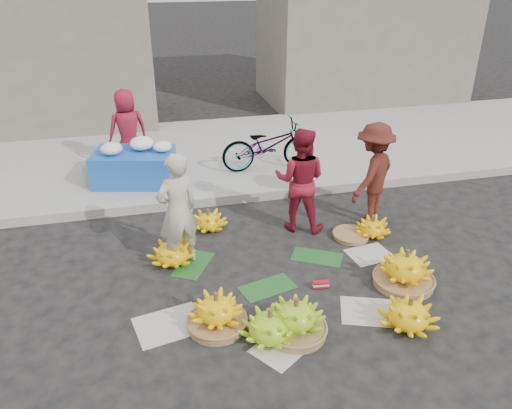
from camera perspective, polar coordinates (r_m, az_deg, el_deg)
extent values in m
plane|color=black|center=(6.21, 1.78, -8.29)|extent=(80.00, 80.00, 0.00)
cube|color=#989590|center=(8.02, -2.29, 0.95)|extent=(40.00, 0.25, 0.15)
cube|color=#989590|center=(9.93, -4.69, 6.00)|extent=(40.00, 4.00, 0.12)
cube|color=slate|center=(12.48, -26.73, 16.87)|extent=(6.00, 3.00, 4.00)
cube|color=slate|center=(13.94, 12.40, 21.79)|extent=(5.00, 3.00, 5.00)
cylinder|color=olive|center=(5.47, -4.47, -13.35)|extent=(0.63, 0.63, 0.09)
cylinder|color=brown|center=(5.26, -4.60, -10.58)|extent=(0.05, 0.05, 0.12)
cylinder|color=brown|center=(5.13, 1.62, -12.42)|extent=(0.05, 0.05, 0.12)
cylinder|color=olive|center=(5.39, 4.49, -14.08)|extent=(0.65, 0.65, 0.09)
cylinder|color=brown|center=(5.17, 4.63, -11.19)|extent=(0.05, 0.05, 0.12)
cylinder|color=brown|center=(5.53, 17.29, -10.61)|extent=(0.05, 0.05, 0.12)
cylinder|color=olive|center=(6.31, 16.48, -8.37)|extent=(0.71, 0.71, 0.09)
cylinder|color=brown|center=(6.11, 16.94, -5.46)|extent=(0.05, 0.05, 0.12)
cylinder|color=brown|center=(7.15, 13.29, -1.68)|extent=(0.05, 0.05, 0.12)
cylinder|color=brown|center=(6.40, -9.65, -4.25)|extent=(0.05, 0.05, 0.12)
cylinder|color=brown|center=(7.14, -5.51, -0.99)|extent=(0.05, 0.05, 0.12)
cylinder|color=olive|center=(7.13, 10.81, -3.47)|extent=(0.60, 0.60, 0.06)
cube|color=#B31320|center=(6.05, 7.42, -9.06)|extent=(0.20, 0.09, 0.08)
imported|color=beige|center=(6.18, -8.95, -0.69)|extent=(0.64, 0.54, 1.49)
imported|color=maroon|center=(6.96, 5.06, 2.80)|extent=(0.91, 0.83, 1.50)
imported|color=maroon|center=(7.31, 13.19, 3.40)|extent=(1.11, 1.05, 1.50)
cube|color=#1B4FB1|center=(8.56, -13.73, 4.18)|extent=(1.45, 1.09, 0.54)
ellipsoid|color=white|center=(8.39, -16.19, 6.10)|extent=(0.34, 0.34, 0.19)
ellipsoid|color=white|center=(8.48, -12.92, 6.78)|extent=(0.39, 0.39, 0.21)
ellipsoid|color=white|center=(8.34, -10.64, 6.49)|extent=(0.30, 0.30, 0.17)
cylinder|color=gray|center=(8.72, -18.25, 3.20)|extent=(0.28, 0.28, 0.32)
imported|color=maroon|center=(9.07, -14.46, 8.30)|extent=(0.79, 0.63, 1.41)
imported|color=gray|center=(8.81, 1.47, 6.79)|extent=(0.60, 1.68, 0.88)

